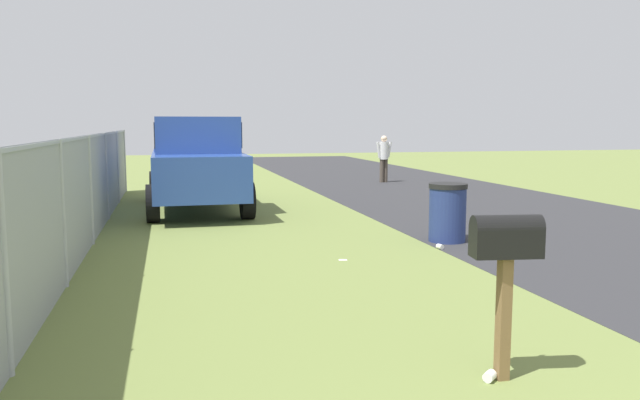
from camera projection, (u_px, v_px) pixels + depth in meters
name	position (u px, v px, depth m)	size (l,w,h in m)	color
mailbox	(506.00, 248.00, 4.65)	(0.27, 0.54, 1.27)	brown
pickup_truck	(196.00, 161.00, 13.96)	(5.36, 2.17, 2.09)	#284793
trash_bin	(448.00, 212.00, 10.29)	(0.63, 0.63, 0.97)	navy
pedestrian	(384.00, 156.00, 20.72)	(0.30, 0.56, 1.56)	#4C4238
fence_section	(78.00, 195.00, 8.67)	(19.23, 0.07, 1.77)	#9EA3A8
litter_cup_midfield_b	(490.00, 376.00, 4.72)	(0.08, 0.08, 0.10)	white
litter_wrapper_by_mailbox	(343.00, 260.00, 8.93)	(0.12, 0.08, 0.01)	silver
litter_cup_midfield_a	(440.00, 247.00, 9.70)	(0.08, 0.08, 0.10)	white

